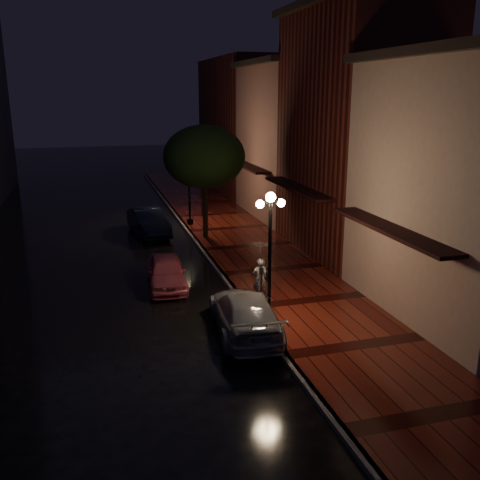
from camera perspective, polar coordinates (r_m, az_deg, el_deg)
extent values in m
plane|color=black|center=(22.48, -1.90, -3.96)|extent=(120.00, 120.00, 0.00)
cube|color=#45100C|center=(23.07, 3.53, -3.27)|extent=(4.50, 60.00, 0.15)
cube|color=#595451|center=(22.45, -1.90, -3.78)|extent=(0.25, 60.00, 0.15)
cube|color=gray|center=(19.22, 23.48, 4.54)|extent=(5.00, 8.00, 8.50)
cube|color=#511914|center=(25.69, 12.44, 10.70)|extent=(5.00, 8.00, 11.00)
cube|color=#8C5951|center=(33.02, 5.73, 10.21)|extent=(5.00, 8.00, 9.00)
cube|color=#511914|center=(42.42, 0.69, 12.10)|extent=(5.00, 12.00, 10.00)
cylinder|color=black|center=(17.34, 3.19, -2.42)|extent=(0.12, 0.12, 4.00)
cylinder|color=black|center=(17.99, 3.10, -8.04)|extent=(0.36, 0.36, 0.30)
cube|color=black|center=(16.84, 3.29, 4.08)|extent=(0.70, 0.08, 0.08)
sphere|color=#F5D993|center=(16.81, 3.30, 4.58)|extent=(0.32, 0.32, 0.32)
sphere|color=#F5D993|center=(16.74, 2.15, 3.85)|extent=(0.26, 0.26, 0.26)
sphere|color=#F5D993|center=(16.96, 4.41, 3.97)|extent=(0.26, 0.26, 0.26)
cylinder|color=black|center=(30.54, -5.43, 5.35)|extent=(0.12, 0.12, 4.00)
cylinder|color=black|center=(30.92, -5.34, 1.97)|extent=(0.36, 0.36, 0.30)
cube|color=black|center=(30.26, -5.52, 9.08)|extent=(0.70, 0.08, 0.08)
sphere|color=#F5D993|center=(30.25, -5.53, 9.36)|extent=(0.32, 0.32, 0.32)
sphere|color=#F5D993|center=(30.21, -6.18, 8.95)|extent=(0.26, 0.26, 0.26)
sphere|color=#F5D993|center=(30.33, -4.86, 9.01)|extent=(0.26, 0.26, 0.26)
cylinder|color=black|center=(27.78, -3.75, 3.53)|extent=(0.28, 0.28, 3.20)
ellipsoid|color=black|center=(27.36, -3.84, 8.87)|extent=(4.16, 4.16, 3.20)
sphere|color=black|center=(28.17, -2.68, 7.84)|extent=(1.80, 1.80, 1.80)
sphere|color=black|center=(26.63, -4.78, 7.58)|extent=(1.80, 1.80, 1.80)
imported|color=#C55163|center=(21.33, -7.84, -3.41)|extent=(1.74, 3.76, 1.25)
imported|color=black|center=(29.40, -9.74, 1.93)|extent=(2.07, 4.46, 1.41)
imported|color=#95969C|center=(17.22, 0.54, -7.77)|extent=(2.35, 4.82, 1.35)
imported|color=white|center=(19.46, 2.17, -4.17)|extent=(0.62, 0.46, 1.57)
imported|color=silver|center=(19.15, 2.20, -1.37)|extent=(0.91, 0.93, 0.84)
cylinder|color=black|center=(19.34, 2.18, -3.15)|extent=(0.02, 0.02, 1.25)
cube|color=black|center=(19.46, 2.95, -3.85)|extent=(0.13, 0.29, 0.31)
cylinder|color=black|center=(19.31, 2.29, -5.09)|extent=(0.06, 0.06, 1.09)
cube|color=black|center=(19.09, 2.31, -3.28)|extent=(0.13, 0.11, 0.22)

